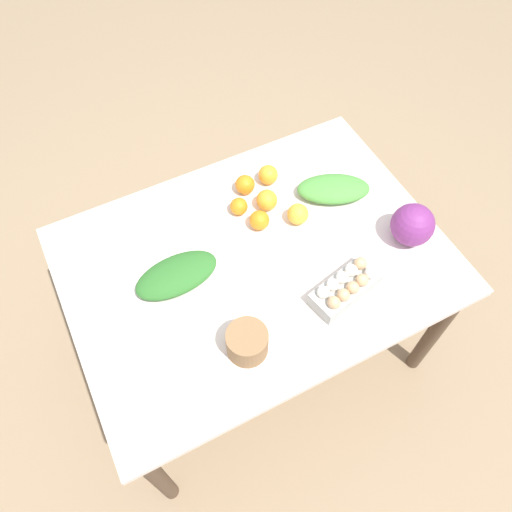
{
  "coord_description": "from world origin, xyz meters",
  "views": [
    {
      "loc": [
        -0.44,
        -0.86,
        2.28
      ],
      "look_at": [
        0.0,
        0.0,
        0.78
      ],
      "focal_mm": 35.0,
      "sensor_mm": 36.0,
      "label": 1
    }
  ],
  "objects": [
    {
      "name": "orange_3",
      "position": [
        0.21,
        0.31,
        0.8
      ],
      "size": [
        0.08,
        0.08,
        0.08
      ],
      "primitive_type": "sphere",
      "color": "orange",
      "rests_on": "dining_table"
    },
    {
      "name": "cabbage_purple",
      "position": [
        0.55,
        -0.17,
        0.84
      ],
      "size": [
        0.16,
        0.16,
        0.16
      ],
      "primitive_type": "sphere",
      "color": "#7A2D75",
      "rests_on": "dining_table"
    },
    {
      "name": "ground_plane",
      "position": [
        0.0,
        0.0,
        0.0
      ],
      "size": [
        8.0,
        8.0,
        0.0
      ],
      "primitive_type": "plane",
      "color": "#937A5B"
    },
    {
      "name": "orange_0",
      "position": [
        0.11,
        0.3,
        0.8
      ],
      "size": [
        0.08,
        0.08,
        0.08
      ],
      "primitive_type": "sphere",
      "color": "orange",
      "rests_on": "dining_table"
    },
    {
      "name": "orange_5",
      "position": [
        0.08,
        0.13,
        0.8
      ],
      "size": [
        0.08,
        0.08,
        0.08
      ],
      "primitive_type": "sphere",
      "color": "orange",
      "rests_on": "dining_table"
    },
    {
      "name": "dining_table",
      "position": [
        0.0,
        0.0,
        0.66
      ],
      "size": [
        1.36,
        0.99,
        0.76
      ],
      "color": "silver",
      "rests_on": "ground_plane"
    },
    {
      "name": "orange_1",
      "position": [
        0.22,
        0.08,
        0.8
      ],
      "size": [
        0.08,
        0.08,
        0.08
      ],
      "primitive_type": "sphere",
      "color": "#F9A833",
      "rests_on": "dining_table"
    },
    {
      "name": "greens_bunch_scallion",
      "position": [
        0.41,
        0.13,
        0.79
      ],
      "size": [
        0.32,
        0.25,
        0.07
      ],
      "primitive_type": "ellipsoid",
      "rotation": [
        0.0,
        0.0,
        5.85
      ],
      "color": "#4C933D",
      "rests_on": "dining_table"
    },
    {
      "name": "orange_2",
      "position": [
        0.04,
        0.22,
        0.79
      ],
      "size": [
        0.07,
        0.07,
        0.07
      ],
      "primitive_type": "sphere",
      "color": "orange",
      "rests_on": "dining_table"
    },
    {
      "name": "egg_carton",
      "position": [
        0.21,
        -0.26,
        0.8
      ],
      "size": [
        0.28,
        0.16,
        0.09
      ],
      "rotation": [
        0.0,
        0.0,
        3.36
      ],
      "color": "#A8A8A3",
      "rests_on": "dining_table"
    },
    {
      "name": "paper_bag",
      "position": [
        -0.18,
        -0.29,
        0.81
      ],
      "size": [
        0.14,
        0.14,
        0.1
      ],
      "primitive_type": "cylinder",
      "color": "olive",
      "rests_on": "dining_table"
    },
    {
      "name": "orange_4",
      "position": [
        0.15,
        0.2,
        0.8
      ],
      "size": [
        0.08,
        0.08,
        0.08
      ],
      "primitive_type": "sphere",
      "color": "orange",
      "rests_on": "dining_table"
    },
    {
      "name": "greens_bunch_dandelion",
      "position": [
        -0.29,
        0.05,
        0.79
      ],
      "size": [
        0.31,
        0.17,
        0.07
      ],
      "primitive_type": "ellipsoid",
      "rotation": [
        0.0,
        0.0,
        3.18
      ],
      "color": "#2D6B28",
      "rests_on": "dining_table"
    }
  ]
}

